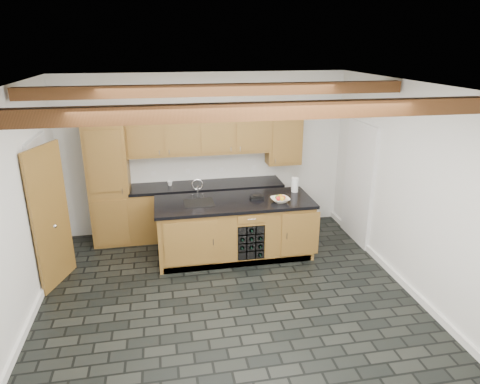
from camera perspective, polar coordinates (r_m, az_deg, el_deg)
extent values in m
plane|color=black|center=(5.91, -1.44, -14.26)|extent=(5.00, 5.00, 0.00)
plane|color=white|center=(7.63, -4.60, 5.13)|extent=(5.00, 0.00, 5.00)
plane|color=white|center=(5.48, -28.36, -3.02)|extent=(0.00, 5.00, 5.00)
plane|color=white|center=(6.15, 22.09, 0.19)|extent=(0.00, 5.00, 5.00)
plane|color=white|center=(4.94, -1.72, 13.90)|extent=(5.00, 5.00, 0.00)
cube|color=#542C15|center=(3.78, 1.23, 10.68)|extent=(4.90, 0.15, 0.15)
cube|color=#542C15|center=(5.54, -2.72, 13.45)|extent=(4.90, 0.15, 0.15)
cube|color=white|center=(6.07, -26.09, -14.90)|extent=(0.04, 5.00, 0.10)
cube|color=white|center=(6.67, 20.47, -10.83)|extent=(0.04, 5.00, 0.10)
cube|color=white|center=(6.77, -24.57, -1.87)|extent=(0.06, 0.94, 2.04)
cube|color=olive|center=(6.42, -23.92, -3.08)|extent=(0.31, 0.77, 2.00)
cube|color=white|center=(7.48, 15.53, 1.15)|extent=(0.06, 0.98, 2.04)
cube|color=black|center=(7.50, 15.69, 1.01)|extent=(0.02, 0.86, 1.96)
cube|color=olive|center=(7.45, -16.98, 1.17)|extent=(0.65, 0.60, 2.10)
cube|color=olive|center=(7.64, -4.35, -2.43)|extent=(2.60, 0.60, 0.88)
cube|color=black|center=(7.48, -4.44, 0.88)|extent=(2.64, 0.62, 0.05)
cube|color=white|center=(7.67, -4.74, 3.58)|extent=(2.60, 0.02, 0.52)
cube|color=olive|center=(7.35, -5.52, 7.96)|extent=(2.40, 0.35, 0.75)
cube|color=olive|center=(7.66, 5.85, 7.45)|extent=(0.60, 0.35, 1.00)
cube|color=olive|center=(6.86, -0.77, -4.99)|extent=(2.40, 0.90, 0.88)
cube|color=black|center=(6.68, -0.78, -1.36)|extent=(2.46, 0.96, 0.05)
cube|color=olive|center=(6.35, -6.49, -6.82)|extent=(0.80, 0.02, 0.70)
cube|color=olive|center=(6.66, 8.05, -5.61)|extent=(0.60, 0.02, 0.70)
cube|color=black|center=(6.63, 1.24, -6.27)|extent=(0.42, 0.30, 0.56)
cylinder|color=black|center=(6.59, 2.52, -5.77)|extent=(0.07, 0.26, 0.07)
cylinder|color=black|center=(6.63, 1.31, -6.96)|extent=(0.07, 0.26, 0.07)
cylinder|color=black|center=(6.51, 1.33, -4.76)|extent=(0.07, 0.26, 0.07)
cylinder|color=black|center=(6.60, 0.11, -7.07)|extent=(0.07, 0.26, 0.07)
cylinder|color=black|center=(6.57, 1.32, -5.87)|extent=(0.07, 0.26, 0.07)
cylinder|color=black|center=(6.72, 2.48, -7.93)|extent=(0.07, 0.26, 0.07)
cylinder|color=black|center=(6.54, 0.12, -5.97)|extent=(0.07, 0.26, 0.07)
cylinder|color=black|center=(6.66, 2.50, -6.86)|extent=(0.07, 0.26, 0.07)
cube|color=black|center=(6.61, -5.49, -1.50)|extent=(0.45, 0.40, 0.02)
cylinder|color=silver|center=(6.74, -5.67, -0.13)|extent=(0.02, 0.02, 0.20)
torus|color=silver|center=(6.69, -5.70, 1.00)|extent=(0.18, 0.02, 0.18)
cylinder|color=silver|center=(6.75, -6.32, -0.65)|extent=(0.02, 0.02, 0.08)
cylinder|color=silver|center=(6.77, -4.97, -0.57)|extent=(0.02, 0.02, 0.08)
cube|color=black|center=(6.75, 2.26, -0.71)|extent=(0.21, 0.13, 0.05)
cylinder|color=black|center=(6.74, 2.27, -0.46)|extent=(0.14, 0.14, 0.02)
imported|color=white|center=(6.63, 5.39, -1.05)|extent=(0.32, 0.32, 0.07)
sphere|color=#D14C1B|center=(6.63, 5.81, -0.73)|extent=(0.07, 0.07, 0.07)
sphere|color=#F7A416|center=(6.67, 5.42, -0.61)|extent=(0.07, 0.07, 0.07)
sphere|color=#5C7D22|center=(6.64, 4.99, -0.69)|extent=(0.07, 0.07, 0.07)
sphere|color=red|center=(6.58, 5.12, -0.86)|extent=(0.07, 0.07, 0.07)
sphere|color=yellow|center=(6.58, 5.63, -0.89)|extent=(0.07, 0.07, 0.07)
cylinder|color=white|center=(7.09, 7.32, 0.97)|extent=(0.11, 0.11, 0.24)
imported|color=white|center=(7.45, -9.32, 1.15)|extent=(0.10, 0.10, 0.08)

